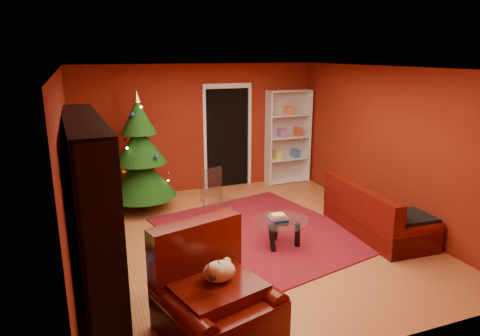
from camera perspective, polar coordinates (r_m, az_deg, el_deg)
name	(u,v)px	position (r m, az deg, el deg)	size (l,w,h in m)	color
floor	(249,241)	(6.75, 1.22, -9.69)	(5.00, 5.50, 0.05)	#A45A2E
ceiling	(250,66)	(6.13, 1.36, 13.42)	(5.00, 5.50, 0.05)	silver
wall_back	(199,128)	(8.89, -5.46, 5.30)	(5.00, 0.05, 2.60)	maroon
wall_left	(66,175)	(5.88, -22.19, -0.87)	(0.05, 5.50, 2.60)	maroon
wall_right	(389,146)	(7.60, 19.24, 2.84)	(0.05, 5.50, 2.60)	maroon
doorway	(228,139)	(9.07, -1.68, 3.95)	(1.06, 0.60, 2.16)	black
rug	(262,232)	(6.97, 2.92, -8.55)	(2.69, 3.14, 0.02)	maroon
media_unit	(90,204)	(5.46, -19.38, -4.54)	(0.42, 2.74, 2.10)	black
christmas_tree	(140,154)	(7.85, -13.16, 1.87)	(1.23, 1.23, 2.19)	#0D340B
gift_box_teal	(116,201)	(8.28, -16.23, -4.24)	(0.29, 0.29, 0.29)	#20665E
gift_box_red	(144,197)	(8.47, -12.65, -3.78)	(0.23, 0.23, 0.23)	#A72430
white_bookshelf	(288,137)	(9.45, 6.42, 4.11)	(0.97, 0.35, 2.09)	white
armchair	(218,294)	(4.50, -2.94, -16.48)	(1.15, 1.15, 0.90)	#400905
dog	(219,271)	(4.45, -2.79, -13.61)	(0.40, 0.30, 0.29)	beige
sofa	(378,208)	(7.18, 17.91, -5.14)	(1.91, 0.86, 0.82)	#400905
coffee_table	(282,233)	(6.45, 5.61, -8.59)	(0.84, 0.84, 0.52)	gray
acrylic_chair	(219,201)	(7.12, -2.81, -4.41)	(0.44, 0.48, 0.86)	#66605B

